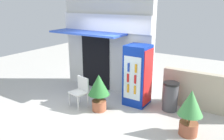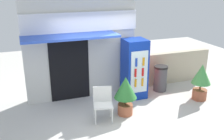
{
  "view_description": "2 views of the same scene",
  "coord_description": "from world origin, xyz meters",
  "px_view_note": "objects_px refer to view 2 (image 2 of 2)",
  "views": [
    {
      "loc": [
        3.86,
        -4.77,
        3.0
      ],
      "look_at": [
        0.56,
        0.37,
        1.15
      ],
      "focal_mm": 36.98,
      "sensor_mm": 36.0,
      "label": 1
    },
    {
      "loc": [
        -2.09,
        -5.61,
        3.38
      ],
      "look_at": [
        0.11,
        0.45,
        1.15
      ],
      "focal_mm": 41.22,
      "sensor_mm": 36.0,
      "label": 2
    }
  ],
  "objects_px": {
    "potted_plant_near_shop": "(125,92)",
    "potted_plant_curbside": "(201,79)",
    "drink_cooler": "(135,69)",
    "trash_bin": "(160,78)",
    "plastic_chair": "(103,101)"
  },
  "relations": [
    {
      "from": "potted_plant_near_shop",
      "to": "trash_bin",
      "type": "xyz_separation_m",
      "value": [
        1.68,
        1.09,
        -0.24
      ]
    },
    {
      "from": "potted_plant_near_shop",
      "to": "potted_plant_curbside",
      "type": "distance_m",
      "value": 2.47
    },
    {
      "from": "drink_cooler",
      "to": "potted_plant_near_shop",
      "type": "bearing_deg",
      "value": -125.88
    },
    {
      "from": "potted_plant_near_shop",
      "to": "drink_cooler",
      "type": "bearing_deg",
      "value": 54.12
    },
    {
      "from": "plastic_chair",
      "to": "potted_plant_curbside",
      "type": "bearing_deg",
      "value": 2.54
    },
    {
      "from": "plastic_chair",
      "to": "potted_plant_near_shop",
      "type": "bearing_deg",
      "value": 3.42
    },
    {
      "from": "drink_cooler",
      "to": "potted_plant_near_shop",
      "type": "relative_size",
      "value": 1.69
    },
    {
      "from": "drink_cooler",
      "to": "potted_plant_curbside",
      "type": "height_order",
      "value": "drink_cooler"
    },
    {
      "from": "drink_cooler",
      "to": "plastic_chair",
      "type": "relative_size",
      "value": 2.07
    },
    {
      "from": "potted_plant_near_shop",
      "to": "potted_plant_curbside",
      "type": "xyz_separation_m",
      "value": [
        2.47,
        0.1,
        -0.0
      ]
    },
    {
      "from": "trash_bin",
      "to": "drink_cooler",
      "type": "bearing_deg",
      "value": -172.94
    },
    {
      "from": "potted_plant_curbside",
      "to": "trash_bin",
      "type": "relative_size",
      "value": 1.33
    },
    {
      "from": "drink_cooler",
      "to": "plastic_chair",
      "type": "height_order",
      "value": "drink_cooler"
    },
    {
      "from": "potted_plant_curbside",
      "to": "trash_bin",
      "type": "xyz_separation_m",
      "value": [
        -0.78,
        0.99,
        -0.24
      ]
    },
    {
      "from": "drink_cooler",
      "to": "trash_bin",
      "type": "xyz_separation_m",
      "value": [
        0.98,
        0.12,
        -0.48
      ]
    }
  ]
}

